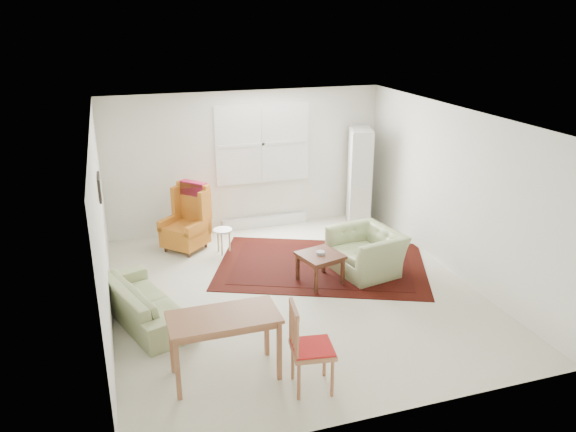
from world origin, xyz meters
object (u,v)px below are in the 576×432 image
object	(u,v)px
wingback_chair	(184,218)
desk	(225,346)
sofa	(144,294)
stool	(223,241)
armchair	(367,248)
cabinet	(360,177)
desk_chair	(312,347)
coffee_table	(320,268)

from	to	relation	value
wingback_chair	desk	world-z (taller)	wingback_chair
sofa	stool	bearing A→B (deg)	-57.31
desk	sofa	bearing A→B (deg)	115.89
armchair	cabinet	world-z (taller)	cabinet
armchair	wingback_chair	bearing A→B (deg)	-135.57
stool	desk_chair	size ratio (longest dim) A/B	0.42
sofa	desk	bearing A→B (deg)	-173.59
desk	cabinet	bearing A→B (deg)	49.26
sofa	wingback_chair	distance (m)	2.28
armchair	desk	xyz separation A→B (m)	(-2.59, -1.93, -0.02)
desk_chair	stool	bearing A→B (deg)	10.74
sofa	desk	world-z (taller)	desk
coffee_table	desk	size ratio (longest dim) A/B	0.48
desk	coffee_table	bearing A→B (deg)	45.14
wingback_chair	cabinet	size ratio (longest dim) A/B	0.62
desk_chair	wingback_chair	bearing A→B (deg)	18.40
coffee_table	stool	xyz separation A→B (m)	(-1.13, 1.51, -0.02)
cabinet	armchair	bearing A→B (deg)	-93.33
armchair	stool	world-z (taller)	armchair
cabinet	desk	size ratio (longest dim) A/B	1.53
stool	desk_chair	bearing A→B (deg)	-87.34
armchair	desk_chair	distance (m)	2.99
sofa	coffee_table	xyz separation A→B (m)	(2.52, 0.28, -0.13)
cabinet	desk	xyz separation A→B (m)	(-3.36, -3.90, -0.53)
sofa	cabinet	size ratio (longest dim) A/B	0.99
stool	desk	world-z (taller)	desk
armchair	stool	distance (m)	2.39
sofa	desk_chair	size ratio (longest dim) A/B	1.79
armchair	cabinet	size ratio (longest dim) A/B	0.56
sofa	desk_chair	world-z (taller)	desk_chair
wingback_chair	stool	size ratio (longest dim) A/B	2.66
sofa	wingback_chair	size ratio (longest dim) A/B	1.59
coffee_table	stool	bearing A→B (deg)	126.82
stool	cabinet	xyz separation A→B (m)	(2.71, 0.59, 0.69)
sofa	desk	size ratio (longest dim) A/B	1.51
desk_chair	coffee_table	bearing A→B (deg)	-14.72
sofa	wingback_chair	world-z (taller)	wingback_chair
armchair	desk_chair	xyz separation A→B (m)	(-1.76, -2.42, 0.10)
cabinet	desk_chair	distance (m)	5.07
wingback_chair	coffee_table	bearing A→B (deg)	-0.97
stool	coffee_table	bearing A→B (deg)	-53.18
wingback_chair	coffee_table	world-z (taller)	wingback_chair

